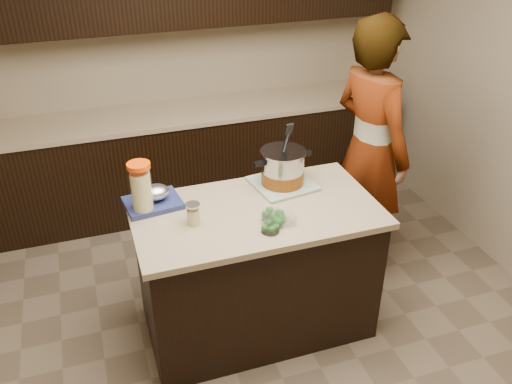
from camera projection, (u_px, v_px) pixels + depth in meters
ground_plane at (256, 322)px, 3.66m from camera, size 4.00×4.00×0.00m
room_shell at (256, 76)px, 2.80m from camera, size 4.04×4.04×2.72m
back_cabinets at (191, 103)px, 4.61m from camera, size 3.60×0.63×2.33m
island at (256, 269)px, 3.43m from camera, size 1.46×0.81×0.90m
dish_towel at (282, 184)px, 3.46m from camera, size 0.41×0.41×0.02m
stock_pot at (283, 169)px, 3.40m from camera, size 0.40×0.32×0.40m
lemonade_pitcher at (142, 191)px, 3.10m from camera, size 0.17×0.17×0.32m
mason_jar at (193, 214)px, 3.05m from camera, size 0.10×0.10×0.14m
broccoli_tub_left at (272, 215)px, 3.10m from camera, size 0.14×0.14×0.05m
broccoli_tub_right at (270, 228)px, 3.00m from camera, size 0.13×0.13×0.05m
broccoli_tub_rect at (279, 219)px, 3.07m from camera, size 0.17×0.13×0.06m
blue_tray at (154, 199)px, 3.23m from camera, size 0.35×0.30×0.12m
person at (370, 151)px, 3.80m from camera, size 0.60×0.77×1.89m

